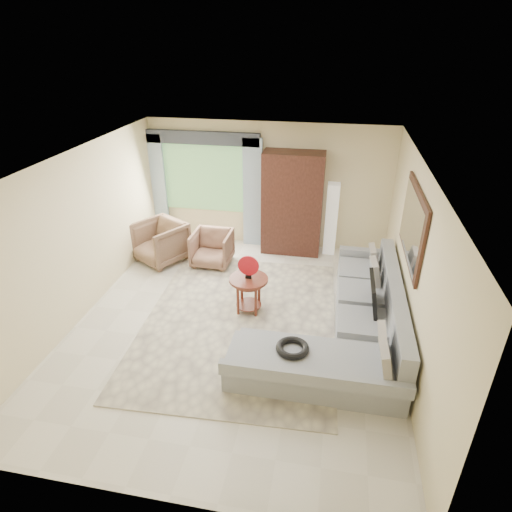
% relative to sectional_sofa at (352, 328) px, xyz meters
% --- Properties ---
extents(ground, '(6.00, 6.00, 0.00)m').
position_rel_sectional_sofa_xyz_m(ground, '(-1.78, 0.18, -0.28)').
color(ground, silver).
rests_on(ground, ground).
extents(area_rug, '(3.17, 4.13, 0.02)m').
position_rel_sectional_sofa_xyz_m(area_rug, '(-1.74, 0.22, -0.27)').
color(area_rug, beige).
rests_on(area_rug, ground).
extents(sectional_sofa, '(2.30, 3.46, 0.90)m').
position_rel_sectional_sofa_xyz_m(sectional_sofa, '(0.00, 0.00, 0.00)').
color(sectional_sofa, '#92959A').
rests_on(sectional_sofa, ground).
extents(tv_screen, '(0.14, 0.74, 0.48)m').
position_rel_sectional_sofa_xyz_m(tv_screen, '(0.27, 0.29, 0.44)').
color(tv_screen, black).
rests_on(tv_screen, sectional_sofa).
extents(garden_hose, '(0.43, 0.43, 0.09)m').
position_rel_sectional_sofa_xyz_m(garden_hose, '(-0.78, -0.93, 0.26)').
color(garden_hose, black).
rests_on(garden_hose, sectional_sofa).
extents(coffee_table, '(0.63, 0.63, 0.63)m').
position_rel_sectional_sofa_xyz_m(coffee_table, '(-1.66, 0.54, 0.05)').
color(coffee_table, '#531E16').
rests_on(coffee_table, ground).
extents(red_disc, '(0.34, 0.03, 0.34)m').
position_rel_sectional_sofa_xyz_m(red_disc, '(-1.66, 0.54, 0.58)').
color(red_disc, '#B5121B').
rests_on(red_disc, coffee_table).
extents(armchair_left, '(1.21, 1.22, 0.82)m').
position_rel_sectional_sofa_xyz_m(armchair_left, '(-3.75, 1.96, 0.13)').
color(armchair_left, brown).
rests_on(armchair_left, ground).
extents(armchair_right, '(0.75, 0.77, 0.69)m').
position_rel_sectional_sofa_xyz_m(armchair_right, '(-2.70, 2.00, 0.06)').
color(armchair_right, brown).
rests_on(armchair_right, ground).
extents(potted_plant, '(0.60, 0.57, 0.53)m').
position_rel_sectional_sofa_xyz_m(potted_plant, '(-3.73, 2.43, -0.02)').
color(potted_plant, '#999999').
rests_on(potted_plant, ground).
extents(armoire, '(1.20, 0.55, 2.10)m').
position_rel_sectional_sofa_xyz_m(armoire, '(-1.23, 2.90, 0.77)').
color(armoire, black).
rests_on(armoire, ground).
extents(floor_lamp, '(0.24, 0.24, 1.50)m').
position_rel_sectional_sofa_xyz_m(floor_lamp, '(-0.43, 2.96, 0.47)').
color(floor_lamp, silver).
rests_on(floor_lamp, ground).
extents(window, '(1.80, 0.04, 1.40)m').
position_rel_sectional_sofa_xyz_m(window, '(-3.13, 3.15, 1.12)').
color(window, '#669E59').
rests_on(window, wall_back).
extents(curtain_left, '(0.40, 0.08, 2.30)m').
position_rel_sectional_sofa_xyz_m(curtain_left, '(-4.18, 3.06, 0.87)').
color(curtain_left, '#9EB7CC').
rests_on(curtain_left, ground).
extents(curtain_right, '(0.40, 0.08, 2.30)m').
position_rel_sectional_sofa_xyz_m(curtain_right, '(-2.08, 3.06, 0.87)').
color(curtain_right, '#9EB7CC').
rests_on(curtain_right, ground).
extents(valance, '(2.40, 0.12, 0.26)m').
position_rel_sectional_sofa_xyz_m(valance, '(-3.13, 3.08, 1.97)').
color(valance, '#1E232D').
rests_on(valance, wall_back).
extents(wall_mirror, '(0.05, 1.70, 1.05)m').
position_rel_sectional_sofa_xyz_m(wall_mirror, '(0.68, 0.53, 1.47)').
color(wall_mirror, black).
rests_on(wall_mirror, wall_right).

